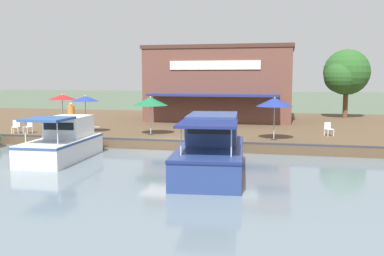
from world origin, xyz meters
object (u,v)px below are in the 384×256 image
at_px(cafe_chair_facing_river, 16,126).
at_px(cafe_chair_back_row_seat, 29,126).
at_px(patio_umbrella_by_entrance, 85,99).
at_px(motorboat_nearest_quay, 212,149).
at_px(mooring_post, 54,130).
at_px(patio_umbrella_near_quay_edge, 275,102).
at_px(motorboat_second_along, 67,142).
at_px(waterfront_restaurant, 221,84).
at_px(patio_umbrella_far_corner, 150,101).
at_px(tree_behind_restaurant, 345,73).
at_px(patio_umbrella_mid_patio_left, 62,97).
at_px(cafe_chair_beside_entrance, 328,128).
at_px(person_mid_patio, 71,111).

bearing_deg(cafe_chair_facing_river, cafe_chair_back_row_seat, 104.41).
distance_m(patio_umbrella_by_entrance, motorboat_nearest_quay, 12.27).
xyz_separation_m(cafe_chair_facing_river, cafe_chair_back_row_seat, (-0.21, 0.80, 0.00)).
relative_size(cafe_chair_back_row_seat, mooring_post, 1.02).
distance_m(patio_umbrella_near_quay_edge, motorboat_second_along, 11.92).
xyz_separation_m(waterfront_restaurant, patio_umbrella_by_entrance, (11.12, -7.36, -0.88)).
height_order(patio_umbrella_far_corner, patio_umbrella_by_entrance, patio_umbrella_by_entrance).
bearing_deg(cafe_chair_facing_river, tree_behind_restaurant, 125.71).
bearing_deg(motorboat_second_along, tree_behind_restaurant, 141.96).
distance_m(patio_umbrella_mid_patio_left, motorboat_nearest_quay, 14.83).
xyz_separation_m(patio_umbrella_far_corner, motorboat_nearest_quay, (7.28, 5.29, -1.72)).
height_order(patio_umbrella_far_corner, cafe_chair_facing_river, patio_umbrella_far_corner).
height_order(patio_umbrella_near_quay_edge, cafe_chair_facing_river, patio_umbrella_near_quay_edge).
bearing_deg(mooring_post, cafe_chair_facing_river, -107.25).
relative_size(waterfront_restaurant, patio_umbrella_mid_patio_left, 4.86).
distance_m(waterfront_restaurant, cafe_chair_beside_entrance, 12.59).
bearing_deg(motorboat_second_along, cafe_chair_back_row_seat, -131.65).
relative_size(patio_umbrella_mid_patio_left, mooring_post, 3.02).
bearing_deg(mooring_post, patio_umbrella_mid_patio_left, -159.62).
distance_m(patio_umbrella_near_quay_edge, patio_umbrella_far_corner, 7.86).
distance_m(waterfront_restaurant, patio_umbrella_by_entrance, 13.36).
xyz_separation_m(patio_umbrella_by_entrance, cafe_chair_back_row_seat, (1.00, -3.61, -1.79)).
xyz_separation_m(patio_umbrella_far_corner, tree_behind_restaurant, (-14.88, 13.60, 1.88)).
xyz_separation_m(person_mid_patio, motorboat_nearest_quay, (10.47, 12.58, -0.72)).
xyz_separation_m(motorboat_second_along, mooring_post, (-3.57, -2.86, 0.15)).
xyz_separation_m(patio_umbrella_mid_patio_left, cafe_chair_beside_entrance, (-0.81, 17.95, -1.82)).
bearing_deg(patio_umbrella_by_entrance, person_mid_patio, -139.37).
distance_m(person_mid_patio, tree_behind_restaurant, 24.11).
height_order(waterfront_restaurant, motorboat_nearest_quay, waterfront_restaurant).
bearing_deg(patio_umbrella_far_corner, patio_umbrella_near_quay_edge, 85.47).
distance_m(patio_umbrella_far_corner, cafe_chair_beside_entrance, 11.42).
relative_size(patio_umbrella_by_entrance, motorboat_nearest_quay, 0.30).
distance_m(patio_umbrella_far_corner, tree_behind_restaurant, 20.24).
xyz_separation_m(cafe_chair_back_row_seat, cafe_chair_beside_entrance, (-2.99, 19.23, 0.00)).
bearing_deg(motorboat_nearest_quay, cafe_chair_facing_river, -112.86).
bearing_deg(mooring_post, patio_umbrella_far_corner, 112.96).
bearing_deg(patio_umbrella_far_corner, person_mid_patio, -113.62).
bearing_deg(cafe_chair_beside_entrance, cafe_chair_facing_river, -80.93).
height_order(motorboat_nearest_quay, mooring_post, motorboat_nearest_quay).
distance_m(patio_umbrella_mid_patio_left, patio_umbrella_by_entrance, 2.61).
xyz_separation_m(patio_umbrella_by_entrance, person_mid_patio, (-3.28, -2.81, -1.12)).
height_order(patio_umbrella_mid_patio_left, cafe_chair_facing_river, patio_umbrella_mid_patio_left).
bearing_deg(tree_behind_restaurant, patio_umbrella_near_quay_edge, -20.42).
bearing_deg(person_mid_patio, mooring_post, 17.64).
height_order(person_mid_patio, motorboat_second_along, person_mid_patio).
xyz_separation_m(patio_umbrella_mid_patio_left, cafe_chair_back_row_seat, (2.18, -1.28, -1.82)).
bearing_deg(patio_umbrella_mid_patio_left, tree_behind_restaurant, 124.03).
relative_size(person_mid_patio, motorboat_nearest_quay, 0.22).
height_order(patio_umbrella_by_entrance, person_mid_patio, patio_umbrella_by_entrance).
bearing_deg(patio_umbrella_by_entrance, waterfront_restaurant, 146.48).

